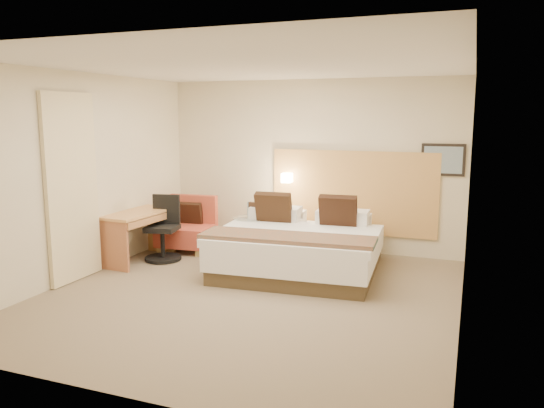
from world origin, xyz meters
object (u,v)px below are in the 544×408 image
at_px(side_table, 251,235).
at_px(desk_chair, 164,234).
at_px(lounge_chair, 188,229).
at_px(desk, 140,222).
at_px(bed, 300,247).

height_order(side_table, desk_chair, desk_chair).
height_order(lounge_chair, desk, lounge_chair).
bearing_deg(lounge_chair, bed, -13.01).
height_order(bed, side_table, bed).
xyz_separation_m(bed, desk, (-2.37, -0.37, 0.24)).
bearing_deg(side_table, lounge_chair, 176.23).
xyz_separation_m(desk, desk_chair, (0.28, 0.19, -0.19)).
bearing_deg(desk, bed, 8.83).
height_order(bed, desk, bed).
distance_m(desk, desk_chair, 0.39).
bearing_deg(side_table, bed, -23.46).
relative_size(bed, side_table, 3.41).
distance_m(bed, desk_chair, 2.10).
xyz_separation_m(bed, desk_chair, (-2.09, -0.17, 0.05)).
bearing_deg(lounge_chair, desk, -111.16).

